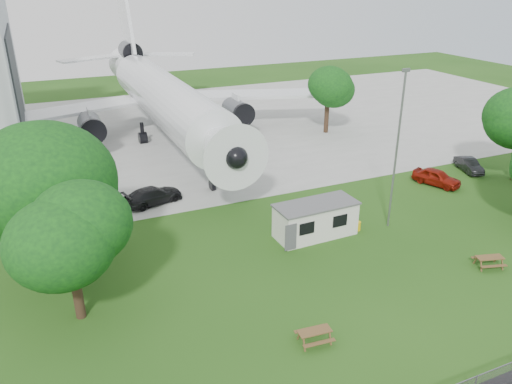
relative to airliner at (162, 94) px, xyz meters
name	(u,v)px	position (x,y,z in m)	size (l,w,h in m)	color
ground	(342,293)	(2.00, -35.86, -5.27)	(160.00, 160.00, 0.00)	#32601D
concrete_apron	(176,131)	(2.00, 2.14, -5.25)	(120.00, 46.00, 0.03)	#B7B7B2
airliner	(162,94)	(0.00, 0.00, 0.00)	(46.36, 47.73, 17.69)	white
site_cabin	(316,219)	(4.22, -28.67, -3.96)	(6.79, 2.87, 2.62)	silver
picnic_west	(314,342)	(-1.81, -39.08, -5.27)	(1.80, 1.50, 0.76)	brown
picnic_east	(488,267)	(12.63, -37.25, -5.27)	(1.80, 1.50, 0.76)	brown
lamp_mast	(396,153)	(10.20, -29.66, 0.73)	(0.16, 0.16, 12.00)	slate
tree_west_big	(31,182)	(-14.43, -26.05, 1.18)	(9.61, 9.61, 11.25)	#382619
tree_west_small	(67,230)	(-12.95, -31.81, 0.33)	(6.26, 6.26, 8.74)	#382619
tree_far_apron	(328,88)	(18.91, -5.87, 0.28)	(5.65, 5.65, 8.40)	#382619
car_ne_hatch	(437,177)	(19.48, -24.66, -4.52)	(1.77, 4.40, 1.50)	maroon
car_ne_sedan	(469,165)	(24.93, -23.19, -4.63)	(1.36, 3.91, 1.29)	black
car_apron_van	(153,196)	(-5.59, -18.16, -4.53)	(2.07, 5.10, 1.48)	black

